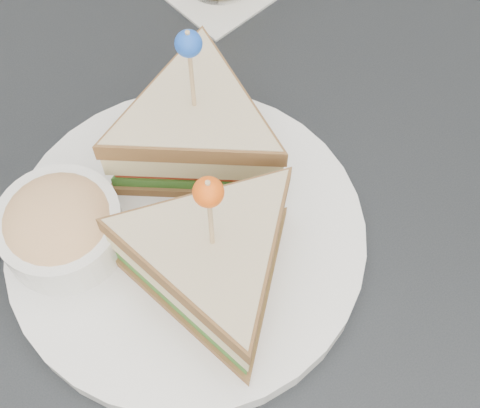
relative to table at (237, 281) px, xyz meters
name	(u,v)px	position (x,y,z in m)	size (l,w,h in m)	color
table	(237,281)	(0.00, 0.00, 0.00)	(0.80, 0.80, 0.75)	black
plate_meal	(187,207)	(-0.03, 0.03, 0.12)	(0.36, 0.36, 0.18)	white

